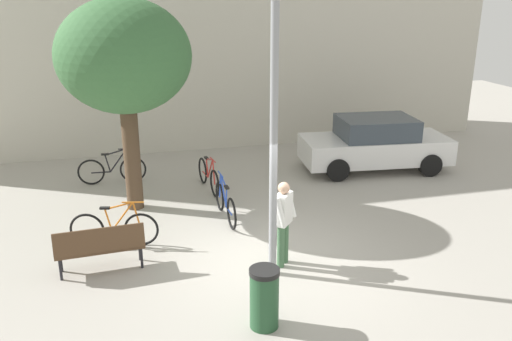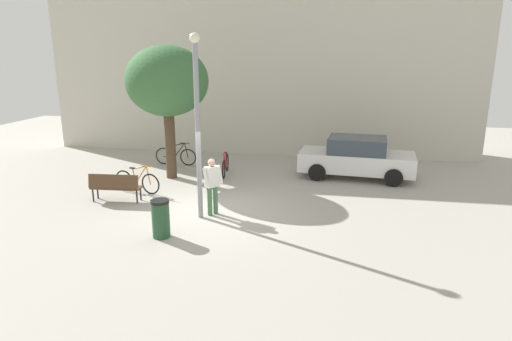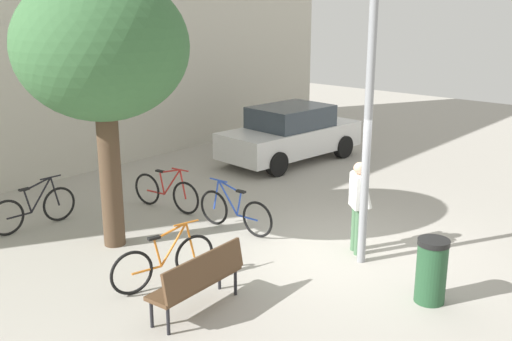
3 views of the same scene
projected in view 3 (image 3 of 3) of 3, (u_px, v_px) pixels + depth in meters
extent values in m
plane|color=#A8A399|center=(343.00, 252.00, 10.84)|extent=(36.00, 36.00, 0.00)
cylinder|color=gray|center=(368.00, 125.00, 9.82)|extent=(0.14, 0.14, 4.83)
cylinder|color=#47704C|center=(355.00, 228.00, 10.84)|extent=(0.14, 0.14, 0.85)
cylinder|color=#47704C|center=(359.00, 232.00, 10.65)|extent=(0.14, 0.14, 0.85)
cube|color=white|center=(359.00, 191.00, 10.55)|extent=(0.43, 0.45, 0.60)
sphere|color=tan|center=(360.00, 168.00, 10.43)|extent=(0.22, 0.22, 0.22)
cylinder|color=white|center=(357.00, 185.00, 10.78)|extent=(0.23, 0.22, 0.55)
cylinder|color=white|center=(366.00, 194.00, 10.31)|extent=(0.23, 0.22, 0.55)
cube|color=#513823|center=(195.00, 282.00, 8.72)|extent=(1.63, 0.54, 0.06)
cube|color=#513823|center=(205.00, 269.00, 8.54)|extent=(1.60, 0.23, 0.44)
cylinder|color=black|center=(152.00, 313.00, 8.32)|extent=(0.05, 0.05, 0.42)
cylinder|color=black|center=(219.00, 277.00, 9.43)|extent=(0.05, 0.05, 0.42)
cylinder|color=black|center=(168.00, 321.00, 8.14)|extent=(0.05, 0.05, 0.42)
cylinder|color=black|center=(235.00, 282.00, 9.24)|extent=(0.05, 0.05, 0.42)
cylinder|color=#4D3928|center=(111.00, 178.00, 10.86)|extent=(0.39, 0.39, 2.56)
ellipsoid|color=#38673A|center=(102.00, 46.00, 10.23)|extent=(2.98, 2.98, 2.53)
torus|color=black|center=(214.00, 207.00, 12.11)|extent=(0.09, 0.71, 0.71)
torus|color=black|center=(257.00, 219.00, 11.46)|extent=(0.09, 0.71, 0.71)
cylinder|color=blue|center=(228.00, 197.00, 11.81)|extent=(0.06, 0.50, 0.64)
cylinder|color=blue|center=(230.00, 186.00, 11.72)|extent=(0.06, 0.58, 0.18)
cylinder|color=blue|center=(239.00, 204.00, 11.67)|extent=(0.04, 0.14, 0.48)
cylinder|color=blue|center=(247.00, 218.00, 11.61)|extent=(0.06, 0.50, 0.04)
cylinder|color=blue|center=(216.00, 195.00, 11.99)|extent=(0.04, 0.17, 0.63)
cube|color=black|center=(241.00, 191.00, 11.56)|extent=(0.09, 0.20, 0.04)
cylinder|color=blue|center=(218.00, 180.00, 11.87)|extent=(0.05, 0.44, 0.03)
torus|color=black|center=(194.00, 256.00, 9.84)|extent=(0.70, 0.21, 0.71)
torus|color=black|center=(132.00, 273.00, 9.22)|extent=(0.70, 0.21, 0.71)
cylinder|color=orange|center=(174.00, 244.00, 9.56)|extent=(0.49, 0.15, 0.64)
cylinder|color=orange|center=(170.00, 231.00, 9.47)|extent=(0.57, 0.17, 0.18)
cylinder|color=orange|center=(158.00, 253.00, 9.42)|extent=(0.14, 0.07, 0.48)
cylinder|color=orange|center=(147.00, 270.00, 9.37)|extent=(0.49, 0.15, 0.04)
cylinder|color=orange|center=(190.00, 240.00, 9.73)|extent=(0.17, 0.07, 0.63)
cube|color=black|center=(154.00, 238.00, 9.32)|extent=(0.21, 0.12, 0.04)
cylinder|color=orange|center=(186.00, 223.00, 9.61)|extent=(0.44, 0.13, 0.03)
torus|color=black|center=(59.00, 204.00, 12.31)|extent=(0.71, 0.08, 0.71)
torus|color=black|center=(7.00, 218.00, 11.54)|extent=(0.71, 0.08, 0.71)
cylinder|color=black|center=(41.00, 195.00, 11.98)|extent=(0.50, 0.06, 0.64)
cylinder|color=black|center=(38.00, 184.00, 11.88)|extent=(0.58, 0.06, 0.18)
cylinder|color=black|center=(28.00, 202.00, 11.80)|extent=(0.14, 0.04, 0.48)
cylinder|color=black|center=(19.00, 216.00, 11.72)|extent=(0.50, 0.06, 0.04)
cylinder|color=black|center=(55.00, 191.00, 12.19)|extent=(0.17, 0.04, 0.63)
cube|color=black|center=(24.00, 189.00, 11.69)|extent=(0.20, 0.09, 0.04)
cylinder|color=black|center=(51.00, 177.00, 12.06)|extent=(0.44, 0.05, 0.03)
torus|color=black|center=(186.00, 198.00, 12.69)|extent=(0.14, 0.71, 0.71)
torus|color=black|center=(147.00, 189.00, 13.27)|extent=(0.14, 0.71, 0.71)
cylinder|color=red|center=(172.00, 182.00, 12.80)|extent=(0.10, 0.50, 0.64)
cylinder|color=red|center=(170.00, 171.00, 12.77)|extent=(0.11, 0.58, 0.18)
cylinder|color=red|center=(162.00, 183.00, 12.98)|extent=(0.05, 0.14, 0.48)
cylinder|color=red|center=(156.00, 192.00, 13.15)|extent=(0.10, 0.50, 0.04)
cylinder|color=red|center=(183.00, 184.00, 12.64)|extent=(0.06, 0.17, 0.63)
cube|color=black|center=(160.00, 171.00, 12.93)|extent=(0.10, 0.21, 0.04)
cylinder|color=red|center=(180.00, 170.00, 12.59)|extent=(0.08, 0.44, 0.03)
cube|color=silver|center=(290.00, 139.00, 16.80)|extent=(4.34, 2.09, 0.70)
cube|color=#333D47|center=(291.00, 117.00, 16.63)|extent=(2.24, 1.76, 0.60)
cylinder|color=black|center=(301.00, 138.00, 18.34)|extent=(0.66, 0.28, 0.64)
cylinder|color=black|center=(343.00, 147.00, 17.23)|extent=(0.66, 0.28, 0.64)
cylinder|color=black|center=(235.00, 153.00, 16.54)|extent=(0.66, 0.28, 0.64)
cylinder|color=black|center=(277.00, 164.00, 15.43)|extent=(0.66, 0.28, 0.64)
cylinder|color=#234C2D|center=(431.00, 273.00, 8.97)|extent=(0.45, 0.45, 0.91)
cylinder|color=black|center=(434.00, 242.00, 8.84)|extent=(0.47, 0.47, 0.08)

